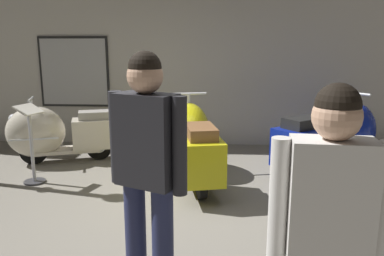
# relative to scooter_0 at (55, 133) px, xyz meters

# --- Properties ---
(ground_plane) EXTENTS (60.00, 60.00, 0.00)m
(ground_plane) POSITION_rel_scooter_0_xyz_m (2.09, -1.89, -0.46)
(ground_plane) COLOR slate
(showroom_back_wall) EXTENTS (18.00, 0.63, 3.67)m
(showroom_back_wall) POSITION_rel_scooter_0_xyz_m (1.91, 1.31, 1.37)
(showroom_back_wall) COLOR #ADA89E
(showroom_back_wall) RESTS_ON ground
(scooter_0) EXTENTS (1.72, 0.95, 1.01)m
(scooter_0) POSITION_rel_scooter_0_xyz_m (0.00, 0.00, 0.00)
(scooter_0) COLOR black
(scooter_0) RESTS_ON ground
(scooter_1) EXTENTS (0.89, 1.92, 1.13)m
(scooter_1) POSITION_rel_scooter_0_xyz_m (2.14, -0.58, 0.05)
(scooter_1) COLOR black
(scooter_1) RESTS_ON ground
(scooter_2) EXTENTS (1.79, 1.52, 1.13)m
(scooter_2) POSITION_rel_scooter_0_xyz_m (4.16, -0.23, 0.05)
(scooter_2) COLOR black
(scooter_2) RESTS_ON ground
(visitor_0) EXTENTS (0.55, 0.40, 1.76)m
(visitor_0) POSITION_rel_scooter_0_xyz_m (1.99, -3.19, 0.56)
(visitor_0) COLOR black
(visitor_0) RESTS_ON ground
(visitor_1) EXTENTS (0.55, 0.28, 1.64)m
(visitor_1) POSITION_rel_scooter_0_xyz_m (2.97, -3.94, 0.49)
(visitor_1) COLOR black
(visitor_1) RESTS_ON ground
(info_stanchion) EXTENTS (0.32, 0.38, 1.04)m
(info_stanchion) POSITION_rel_scooter_0_xyz_m (0.07, -0.90, -0.03)
(info_stanchion) COLOR #333338
(info_stanchion) RESTS_ON ground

